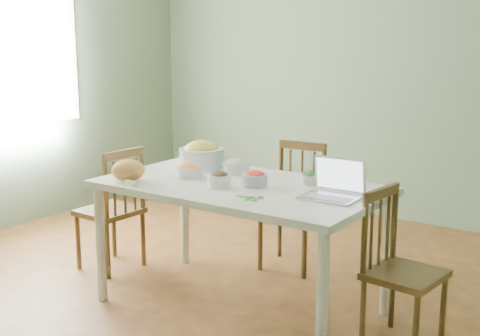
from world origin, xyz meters
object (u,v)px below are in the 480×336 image
Objects in this scene: bread_boule at (128,170)px; bowl_squash at (202,154)px; chair_right at (405,271)px; laptop at (330,180)px; dining_table at (240,247)px; chair_left at (110,208)px; chair_far at (292,207)px.

bowl_squash reaches higher than bread_boule.
laptop reaches higher than chair_right.
dining_table is 5.49× the size of laptop.
dining_table is at bearing 91.04° from chair_left.
bread_boule is at bearing 60.29° from chair_left.
dining_table is 0.81m from chair_far.
chair_left is at bearing -150.96° from chair_far.
chair_far is 4.45× the size of bread_boule.
chair_left is at bearing 147.40° from bread_boule.
dining_table is at bearing -27.36° from bowl_squash.
chair_far is at bearing 53.38° from bowl_squash.
bowl_squash is (-0.40, -0.54, 0.43)m from chair_far.
bowl_squash is (-1.54, 0.17, 0.45)m from chair_right.
bowl_squash reaches higher than chair_right.
chair_left is 4.38× the size of bread_boule.
bowl_squash reaches higher than chair_far.
laptop is at bearing 91.29° from chair_left.
chair_right is 2.84× the size of bowl_squash.
dining_table is at bearing 27.50° from bread_boule.
bread_boule is at bearing -101.85° from bowl_squash.
bread_boule reaches higher than chair_far.
bread_boule is 0.66× the size of laptop.
bowl_squash is at bearing -132.54° from chair_far.
bread_boule is at bearing 110.65° from chair_right.
chair_right is 1.61m from bowl_squash.
dining_table is 1.87× the size of chair_far.
dining_table is 8.30× the size of bread_boule.
dining_table is 0.85m from bread_boule.
chair_far is at bearing 96.83° from dining_table.
dining_table is at bearing 101.66° from chair_right.
bowl_squash is 0.99× the size of laptop.
bread_boule is (-0.53, -1.13, 0.41)m from chair_far.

